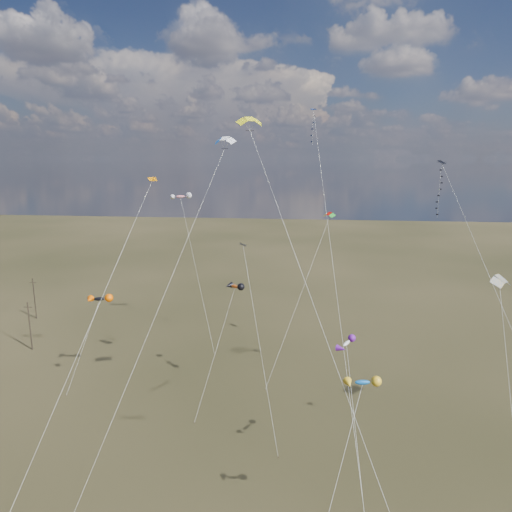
# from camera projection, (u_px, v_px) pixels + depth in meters

# --- Properties ---
(ground) EXTENTS (400.00, 400.00, 0.00)m
(ground) POSITION_uv_depth(u_px,v_px,m) (232.00, 507.00, 40.47)
(ground) COLOR black
(ground) RESTS_ON ground
(utility_pole_near) EXTENTS (1.40, 0.20, 8.00)m
(utility_pole_near) POSITION_uv_depth(u_px,v_px,m) (30.00, 326.00, 73.11)
(utility_pole_near) COLOR black
(utility_pole_near) RESTS_ON ground
(utility_pole_far) EXTENTS (1.40, 0.20, 8.00)m
(utility_pole_far) POSITION_uv_depth(u_px,v_px,m) (34.00, 298.00, 87.62)
(utility_pole_far) COLOR black
(utility_pole_far) RESTS_ON ground
(diamond_black_high) EXTENTS (10.91, 17.38, 30.13)m
(diamond_black_high) POSITION_uv_depth(u_px,v_px,m) (446.00, 204.00, 49.86)
(diamond_black_high) COLOR black
(diamond_black_high) RESTS_ON ground
(diamond_navy_tall) EXTENTS (5.64, 31.25, 36.73)m
(diamond_navy_tall) POSITION_uv_depth(u_px,v_px,m) (316.00, 150.00, 57.55)
(diamond_navy_tall) COLOR #0D1D46
(diamond_navy_tall) RESTS_ON ground
(diamond_black_mid) EXTENTS (5.95, 13.30, 20.13)m
(diamond_black_mid) POSITION_uv_depth(u_px,v_px,m) (252.00, 296.00, 53.54)
(diamond_black_mid) COLOR black
(diamond_black_mid) RESTS_ON ground
(diamond_orange_center) EXTENTS (8.15, 20.21, 28.46)m
(diamond_orange_center) POSITION_uv_depth(u_px,v_px,m) (108.00, 284.00, 42.06)
(diamond_orange_center) COLOR #CD6E00
(diamond_orange_center) RESTS_ON ground
(parafoil_yellow) EXTENTS (16.44, 24.58, 34.65)m
(parafoil_yellow) POSITION_uv_depth(u_px,v_px,m) (250.00, 121.00, 43.58)
(parafoil_yellow) COLOR yellow
(parafoil_yellow) RESTS_ON ground
(parafoil_blue_white) EXTENTS (11.17, 22.96, 33.17)m
(parafoil_blue_white) POSITION_uv_depth(u_px,v_px,m) (224.00, 140.00, 51.55)
(parafoil_blue_white) COLOR blue
(parafoil_blue_white) RESTS_ON ground
(parafoil_striped) EXTENTS (2.89, 12.73, 18.95)m
(parafoil_striped) POSITION_uv_depth(u_px,v_px,m) (501.00, 279.00, 46.81)
(parafoil_striped) COLOR gold
(parafoil_striped) RESTS_ON ground
(parafoil_tricolor) EXTENTS (9.29, 13.51, 22.85)m
(parafoil_tricolor) POSITION_uv_depth(u_px,v_px,m) (328.00, 215.00, 67.41)
(parafoil_tricolor) COLOR yellow
(parafoil_tricolor) RESTS_ON ground
(novelty_black_orange) EXTENTS (4.17, 6.97, 12.12)m
(novelty_black_orange) POSITION_uv_depth(u_px,v_px,m) (99.00, 299.00, 62.51)
(novelty_black_orange) COLOR black
(novelty_black_orange) RESTS_ON ground
(novelty_orange_black) EXTENTS (5.05, 8.48, 15.23)m
(novelty_orange_black) POSITION_uv_depth(u_px,v_px,m) (235.00, 287.00, 56.96)
(novelty_orange_black) COLOR #C34E14
(novelty_orange_black) RESTS_ON ground
(novelty_white_purple) EXTENTS (2.65, 8.67, 14.13)m
(novelty_white_purple) POSITION_uv_depth(u_px,v_px,m) (347.00, 344.00, 41.72)
(novelty_white_purple) COLOR silver
(novelty_white_purple) RESTS_ON ground
(novelty_redwhite_stripe) EXTENTS (9.34, 11.31, 24.62)m
(novelty_redwhite_stripe) POSITION_uv_depth(u_px,v_px,m) (181.00, 197.00, 78.00)
(novelty_redwhite_stripe) COLOR red
(novelty_redwhite_stripe) RESTS_ON ground
(novelty_blue_yellow) EXTENTS (5.98, 9.78, 14.95)m
(novelty_blue_yellow) POSITION_uv_depth(u_px,v_px,m) (362.00, 384.00, 32.74)
(novelty_blue_yellow) COLOR #0E58AA
(novelty_blue_yellow) RESTS_ON ground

